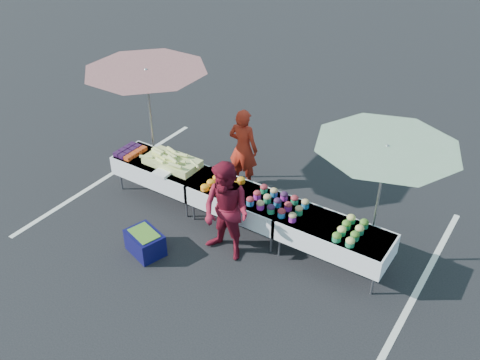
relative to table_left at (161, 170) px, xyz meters
The scene contains 17 objects.
ground 1.89m from the table_left, ahead, with size 80.00×80.00×0.00m, color black.
stripe_left 1.52m from the table_left, behind, with size 0.10×5.00×0.00m, color silver.
stripe_right 5.03m from the table_left, ahead, with size 0.10×5.00×0.00m, color silver.
table_left is the anchor object (origin of this frame).
table_center 1.80m from the table_left, ahead, with size 1.86×0.81×0.75m.
table_right 3.60m from the table_left, ahead, with size 1.86×0.81×0.75m.
berry_punnets 0.74m from the table_left, behind, with size 0.40×0.54×0.08m.
corn_pile 0.35m from the table_left, 10.64° to the left, with size 1.16×0.57×0.26m.
plastic_bags 0.47m from the table_left, 45.00° to the right, with size 0.30×0.25×0.05m, color white.
carrot_bowls 1.47m from the table_left, ahead, with size 0.55×0.69×0.11m.
potato_cups 2.56m from the table_left, ahead, with size 0.94×0.58×0.16m.
bean_baskets 3.87m from the table_left, ahead, with size 0.36×0.68×0.15m.
vendor 1.63m from the table_left, 47.02° to the left, with size 0.61×0.40×1.66m, color #A92313.
customer 2.18m from the table_left, 20.28° to the right, with size 0.86×0.67×1.76m, color maroon.
umbrella_left 1.70m from the table_left, 142.67° to the left, with size 3.02×3.02×2.37m.
umbrella_right 4.34m from the table_left, ahead, with size 2.31×2.31×2.22m.
storage_bin 1.74m from the table_left, 59.74° to the right, with size 0.73×0.62×0.41m.
Camera 1 is at (4.20, -6.37, 6.01)m, focal length 40.00 mm.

